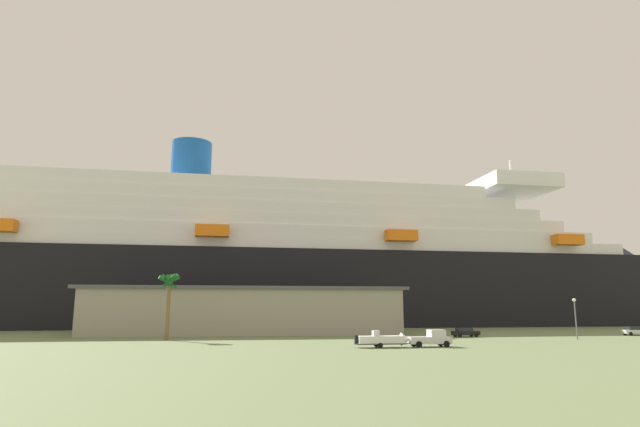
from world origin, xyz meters
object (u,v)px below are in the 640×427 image
object	(u,v)px
cruise_ship	(299,266)
parked_car_black_coupe	(465,332)
palm_tree	(169,287)
parked_car_silver_sedan	(636,331)
parked_car_white_van	(215,331)
street_lamp	(575,312)
small_boat_on_trailer	(385,340)
pickup_truck	(431,339)

from	to	relation	value
cruise_ship	parked_car_black_coupe	xyz separation A→B (m)	(26.34, -53.18, -15.56)
palm_tree	parked_car_silver_sedan	distance (m)	83.52
parked_car_white_van	cruise_ship	bearing A→B (deg)	69.54
cruise_ship	street_lamp	distance (m)	75.58
palm_tree	parked_car_silver_sedan	size ratio (longest dim) A/B	2.20
cruise_ship	parked_car_silver_sedan	xyz separation A→B (m)	(59.21, -51.52, -15.56)
small_boat_on_trailer	parked_car_white_van	size ratio (longest dim) A/B	1.84
palm_tree	parked_car_black_coupe	world-z (taller)	palm_tree
pickup_truck	parked_car_silver_sedan	world-z (taller)	pickup_truck
small_boat_on_trailer	pickup_truck	bearing A→B (deg)	4.82
small_boat_on_trailer	palm_tree	bearing A→B (deg)	150.13
pickup_truck	parked_car_silver_sedan	bearing A→B (deg)	27.29
palm_tree	parked_car_silver_sedan	xyz separation A→B (m)	(82.95, 6.37, -7.37)
street_lamp	parked_car_black_coupe	distance (m)	17.91
small_boat_on_trailer	parked_car_silver_sedan	world-z (taller)	small_boat_on_trailer
palm_tree	street_lamp	size ratio (longest dim) A/B	1.60
pickup_truck	small_boat_on_trailer	distance (m)	6.22
palm_tree	parked_car_black_coupe	distance (m)	50.84
palm_tree	parked_car_white_van	bearing A→B (deg)	60.55
palm_tree	street_lamp	xyz separation A→B (m)	(65.26, -4.11, -3.83)
street_lamp	parked_car_silver_sedan	world-z (taller)	street_lamp
cruise_ship	palm_tree	size ratio (longest dim) A/B	23.29
small_boat_on_trailer	parked_car_black_coupe	size ratio (longest dim) A/B	1.73
pickup_truck	palm_tree	distance (m)	41.59
parked_car_black_coupe	palm_tree	bearing A→B (deg)	-174.62
pickup_truck	palm_tree	bearing A→B (deg)	155.09
parked_car_white_van	parked_car_black_coupe	xyz separation A→B (m)	(43.79, -6.43, -0.00)
parked_car_white_van	pickup_truck	bearing A→B (deg)	-42.62
parked_car_silver_sedan	cruise_ship	bearing A→B (deg)	138.97
palm_tree	cruise_ship	bearing A→B (deg)	67.70
small_boat_on_trailer	parked_car_black_coupe	distance (m)	29.53
small_boat_on_trailer	parked_car_white_van	world-z (taller)	small_boat_on_trailer
parked_car_white_van	small_boat_on_trailer	bearing A→B (deg)	-49.54
pickup_truck	parked_car_black_coupe	world-z (taller)	pickup_truck
cruise_ship	small_boat_on_trailer	xyz separation A→B (m)	(7.22, -75.67, -15.43)
cruise_ship	pickup_truck	distance (m)	77.87
street_lamp	parked_car_silver_sedan	xyz separation A→B (m)	(17.69, 10.48, -3.54)
palm_tree	parked_car_black_coupe	bearing A→B (deg)	5.38
cruise_ship	parked_car_white_van	distance (m)	52.27
cruise_ship	street_lamp	xyz separation A→B (m)	(41.52, -62.00, -12.02)
cruise_ship	parked_car_silver_sedan	distance (m)	80.01
cruise_ship	parked_car_black_coupe	bearing A→B (deg)	-63.65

